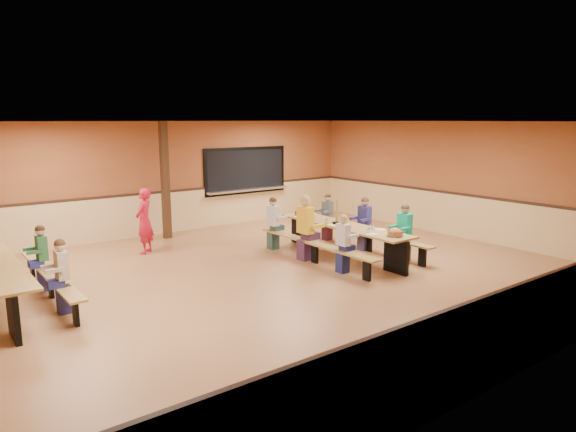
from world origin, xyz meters
TOP-DOWN VIEW (x-y plane):
  - ground at (0.00, 0.00)m, footprint 12.00×12.00m
  - room_envelope at (0.00, 0.00)m, footprint 12.04×10.04m
  - kitchen_pass_through at (2.60, 4.96)m, footprint 2.78×0.28m
  - structural_post at (-0.20, 4.40)m, footprint 0.18×0.18m
  - cafeteria_table_main at (2.16, 0.25)m, footprint 1.91×3.70m
  - seated_child_white_left at (1.33, -0.62)m, footprint 0.35×0.29m
  - seated_adult_yellow at (1.33, 0.58)m, footprint 0.47×0.38m
  - seated_child_grey_left at (1.33, 1.79)m, footprint 0.38×0.31m
  - seated_child_teal_right at (2.98, -0.79)m, footprint 0.39×0.32m
  - seated_child_navy_right at (2.98, 0.41)m, footprint 0.38×0.31m
  - seated_child_char_right at (2.98, 1.72)m, footprint 0.35×0.29m
  - seated_child_green_sec at (-3.72, 1.83)m, footprint 0.36×0.29m
  - seated_child_tan_sec at (-3.72, 0.44)m, footprint 0.36×0.29m
  - standing_woman at (-1.25, 3.25)m, footprint 0.65×0.65m
  - punch_pitcher at (2.12, 1.35)m, footprint 0.16×0.16m
  - chip_bowl at (2.19, -1.22)m, footprint 0.32×0.32m
  - napkin_dispenser at (2.20, 0.30)m, footprint 0.10×0.14m
  - condiment_mustard at (2.00, -0.04)m, footprint 0.06×0.06m
  - condiment_ketchup at (2.08, 0.04)m, footprint 0.06×0.06m
  - table_paddle at (2.04, 0.33)m, footprint 0.16×0.16m
  - place_settings at (2.16, 0.25)m, footprint 0.65×3.30m

SIDE VIEW (x-z plane):
  - ground at x=0.00m, z-range 0.00..0.00m
  - cafeteria_table_main at x=2.16m, z-range 0.16..0.90m
  - seated_child_white_left at x=1.33m, z-range 0.00..1.17m
  - seated_child_char_right at x=2.98m, z-range 0.00..1.18m
  - seated_child_green_sec at x=-3.72m, z-range 0.00..1.18m
  - seated_child_tan_sec at x=-3.72m, z-range 0.00..1.19m
  - seated_child_grey_left at x=1.33m, z-range 0.00..1.22m
  - seated_child_navy_right at x=2.98m, z-range 0.00..1.24m
  - seated_child_teal_right at x=2.98m, z-range 0.00..1.24m
  - room_envelope at x=0.00m, z-range -0.82..2.20m
  - seated_adult_yellow at x=1.33m, z-range 0.00..1.41m
  - standing_woman at x=-1.25m, z-range 0.00..1.52m
  - place_settings at x=2.16m, z-range 0.74..0.85m
  - napkin_dispenser at x=2.20m, z-range 0.74..0.87m
  - chip_bowl at x=2.19m, z-range 0.74..0.89m
  - condiment_mustard at x=2.00m, z-range 0.74..0.91m
  - condiment_ketchup at x=2.08m, z-range 0.74..0.91m
  - punch_pitcher at x=2.12m, z-range 0.74..0.96m
  - table_paddle at x=2.04m, z-range 0.60..1.16m
  - kitchen_pass_through at x=2.60m, z-range 0.80..2.18m
  - structural_post at x=-0.20m, z-range 0.00..3.00m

